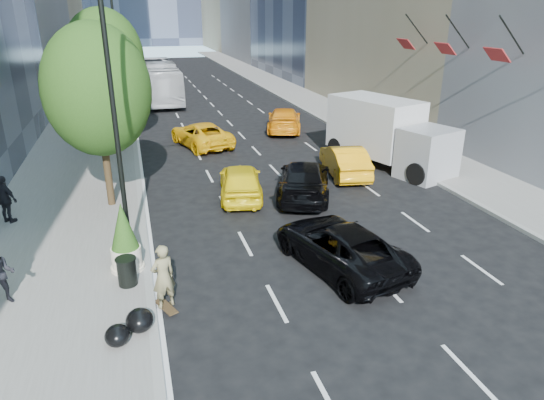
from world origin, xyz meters
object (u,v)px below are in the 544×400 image
object	(u,v)px
skateboarder	(164,281)
box_truck	(387,133)
black_sedan_lincoln	(340,246)
trash_can	(127,272)
city_bus	(160,81)
planter_shrub	(124,238)
black_sedan_mercedes	(304,179)

from	to	relation	value
skateboarder	box_truck	size ratio (longest dim) A/B	0.25
black_sedan_lincoln	trash_can	distance (m)	6.75
city_bus	box_truck	world-z (taller)	city_bus
skateboarder	trash_can	bearing A→B (deg)	-78.60
skateboarder	black_sedan_lincoln	distance (m)	5.82
city_bus	trash_can	distance (m)	33.62
skateboarder	black_sedan_lincoln	bearing A→B (deg)	167.17
black_sedan_lincoln	planter_shrub	xyz separation A→B (m)	(-6.73, 1.46, 0.50)
skateboarder	box_truck	distance (m)	16.68
skateboarder	city_bus	distance (m)	34.99
box_truck	planter_shrub	bearing A→B (deg)	-166.84
city_bus	planter_shrub	distance (m)	32.61
black_sedan_lincoln	black_sedan_mercedes	xyz separation A→B (m)	(1.07, 6.46, 0.06)
black_sedan_mercedes	trash_can	size ratio (longest dim) A/B	6.50
city_bus	box_truck	bearing A→B (deg)	-67.24
box_truck	trash_can	distance (m)	16.61
skateboarder	planter_shrub	world-z (taller)	planter_shrub
skateboarder	box_truck	world-z (taller)	box_truck
black_sedan_lincoln	city_bus	size ratio (longest dim) A/B	0.41
trash_can	skateboarder	bearing A→B (deg)	-55.79
skateboarder	city_bus	bearing A→B (deg)	-116.75
black_sedan_mercedes	city_bus	size ratio (longest dim) A/B	0.43
black_sedan_lincoln	black_sedan_mercedes	world-z (taller)	black_sedan_mercedes
city_bus	trash_can	size ratio (longest dim) A/B	15.13
skateboarder	trash_can	world-z (taller)	skateboarder
box_truck	trash_can	xyz separation A→B (m)	(-13.70, -9.31, -1.20)
black_sedan_mercedes	planter_shrub	distance (m)	9.28
skateboarder	trash_can	distance (m)	1.82
black_sedan_mercedes	trash_can	distance (m)	9.84
black_sedan_lincoln	box_truck	xyz separation A→B (m)	(6.97, 9.78, 1.04)
planter_shrub	black_sedan_lincoln	bearing A→B (deg)	-12.25
skateboarder	black_sedan_mercedes	xyz separation A→B (m)	(6.80, 7.47, -0.15)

